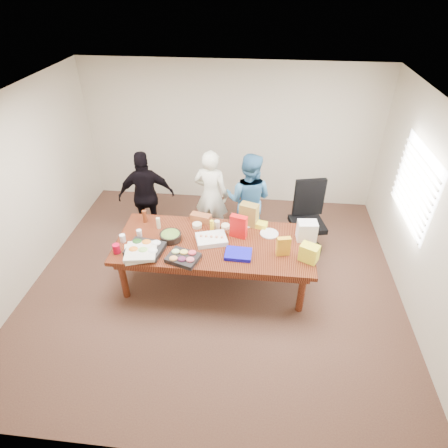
# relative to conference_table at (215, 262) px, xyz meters

# --- Properties ---
(floor) EXTENTS (5.50, 5.00, 0.02)m
(floor) POSITION_rel_conference_table_xyz_m (0.00, 0.00, -0.39)
(floor) COLOR #47301E
(floor) RESTS_ON ground
(ceiling) EXTENTS (5.50, 5.00, 0.02)m
(ceiling) POSITION_rel_conference_table_xyz_m (0.00, 0.00, 2.33)
(ceiling) COLOR white
(ceiling) RESTS_ON wall_back
(wall_back) EXTENTS (5.50, 0.04, 2.70)m
(wall_back) POSITION_rel_conference_table_xyz_m (0.00, 2.50, 0.98)
(wall_back) COLOR beige
(wall_back) RESTS_ON floor
(wall_front) EXTENTS (5.50, 0.04, 2.70)m
(wall_front) POSITION_rel_conference_table_xyz_m (0.00, -2.50, 0.98)
(wall_front) COLOR beige
(wall_front) RESTS_ON floor
(wall_left) EXTENTS (0.04, 5.00, 2.70)m
(wall_left) POSITION_rel_conference_table_xyz_m (-2.75, 0.00, 0.98)
(wall_left) COLOR beige
(wall_left) RESTS_ON floor
(wall_right) EXTENTS (0.04, 5.00, 2.70)m
(wall_right) POSITION_rel_conference_table_xyz_m (2.75, 0.00, 0.98)
(wall_right) COLOR beige
(wall_right) RESTS_ON floor
(window_panel) EXTENTS (0.03, 1.40, 1.10)m
(window_panel) POSITION_rel_conference_table_xyz_m (2.72, 0.60, 1.12)
(window_panel) COLOR white
(window_panel) RESTS_ON wall_right
(window_blinds) EXTENTS (0.04, 1.36, 1.00)m
(window_blinds) POSITION_rel_conference_table_xyz_m (2.68, 0.60, 1.12)
(window_blinds) COLOR beige
(window_blinds) RESTS_ON wall_right
(conference_table) EXTENTS (2.80, 1.20, 0.75)m
(conference_table) POSITION_rel_conference_table_xyz_m (0.00, 0.00, 0.00)
(conference_table) COLOR #4C1C0F
(conference_table) RESTS_ON floor
(office_chair) EXTENTS (0.72, 0.72, 1.18)m
(office_chair) POSITION_rel_conference_table_xyz_m (1.40, 0.90, 0.22)
(office_chair) COLOR black
(office_chair) RESTS_ON floor
(person_center) EXTENTS (0.65, 0.48, 1.61)m
(person_center) POSITION_rel_conference_table_xyz_m (-0.21, 1.20, 0.43)
(person_center) COLOR white
(person_center) RESTS_ON floor
(person_right) EXTENTS (0.90, 0.77, 1.62)m
(person_right) POSITION_rel_conference_table_xyz_m (0.42, 1.12, 0.44)
(person_right) COLOR teal
(person_right) RESTS_ON floor
(person_left) EXTENTS (1.00, 0.61, 1.59)m
(person_left) POSITION_rel_conference_table_xyz_m (-1.30, 1.09, 0.42)
(person_left) COLOR black
(person_left) RESTS_ON floor
(veggie_tray) EXTENTS (0.54, 0.46, 0.07)m
(veggie_tray) POSITION_rel_conference_table_xyz_m (-0.92, -0.30, 0.41)
(veggie_tray) COLOR black
(veggie_tray) RESTS_ON conference_table
(fruit_tray) EXTENTS (0.49, 0.43, 0.06)m
(fruit_tray) POSITION_rel_conference_table_xyz_m (-0.37, -0.42, 0.41)
(fruit_tray) COLOR black
(fruit_tray) RESTS_ON conference_table
(sheet_cake) EXTENTS (0.50, 0.43, 0.07)m
(sheet_cake) POSITION_rel_conference_table_xyz_m (-0.04, 0.02, 0.41)
(sheet_cake) COLOR white
(sheet_cake) RESTS_ON conference_table
(salad_bowl) EXTENTS (0.33, 0.33, 0.10)m
(salad_bowl) POSITION_rel_conference_table_xyz_m (-0.63, 0.00, 0.43)
(salad_bowl) COLOR black
(salad_bowl) RESTS_ON conference_table
(chip_bag_blue) EXTENTS (0.37, 0.28, 0.05)m
(chip_bag_blue) POSITION_rel_conference_table_xyz_m (0.36, -0.26, 0.40)
(chip_bag_blue) COLOR #110FC4
(chip_bag_blue) RESTS_ON conference_table
(chip_bag_red) EXTENTS (0.26, 0.16, 0.35)m
(chip_bag_red) POSITION_rel_conference_table_xyz_m (0.33, 0.18, 0.55)
(chip_bag_red) COLOR red
(chip_bag_red) RESTS_ON conference_table
(chip_bag_yellow) EXTENTS (0.20, 0.11, 0.28)m
(chip_bag_yellow) POSITION_rel_conference_table_xyz_m (0.96, -0.16, 0.51)
(chip_bag_yellow) COLOR gold
(chip_bag_yellow) RESTS_ON conference_table
(chip_bag_orange) EXTENTS (0.18, 0.11, 0.27)m
(chip_bag_orange) POSITION_rel_conference_table_xyz_m (0.36, 0.19, 0.51)
(chip_bag_orange) COLOR #CA3F17
(chip_bag_orange) RESTS_ON conference_table
(mayo_jar) EXTENTS (0.08, 0.08, 0.13)m
(mayo_jar) POSITION_rel_conference_table_xyz_m (-0.00, 0.35, 0.44)
(mayo_jar) COLOR beige
(mayo_jar) RESTS_ON conference_table
(mustard_bottle) EXTENTS (0.07, 0.07, 0.17)m
(mustard_bottle) POSITION_rel_conference_table_xyz_m (-0.07, 0.29, 0.46)
(mustard_bottle) COLOR yellow
(mustard_bottle) RESTS_ON conference_table
(dressing_bottle) EXTENTS (0.08, 0.08, 0.20)m
(dressing_bottle) POSITION_rel_conference_table_xyz_m (-1.12, 0.39, 0.48)
(dressing_bottle) COLOR #622911
(dressing_bottle) RESTS_ON conference_table
(ranch_bottle) EXTENTS (0.07, 0.07, 0.18)m
(ranch_bottle) POSITION_rel_conference_table_xyz_m (-0.87, 0.26, 0.46)
(ranch_bottle) COLOR beige
(ranch_bottle) RESTS_ON conference_table
(banana_bunch) EXTENTS (0.27, 0.20, 0.08)m
(banana_bunch) POSITION_rel_conference_table_xyz_m (0.62, 0.45, 0.41)
(banana_bunch) COLOR yellow
(banana_bunch) RESTS_ON conference_table
(bread_loaf) EXTENTS (0.33, 0.20, 0.12)m
(bread_loaf) POSITION_rel_conference_table_xyz_m (-0.27, 0.50, 0.44)
(bread_loaf) COLOR brown
(bread_loaf) RESTS_ON conference_table
(kraft_bag) EXTENTS (0.30, 0.23, 0.35)m
(kraft_bag) POSITION_rel_conference_table_xyz_m (0.46, 0.50, 0.55)
(kraft_bag) COLOR olive
(kraft_bag) RESTS_ON conference_table
(red_cup) EXTENTS (0.13, 0.13, 0.13)m
(red_cup) POSITION_rel_conference_table_xyz_m (-1.30, -0.37, 0.44)
(red_cup) COLOR #B30322
(red_cup) RESTS_ON conference_table
(clear_cup_a) EXTENTS (0.10, 0.10, 0.11)m
(clear_cup_a) POSITION_rel_conference_table_xyz_m (-1.30, -0.12, 0.43)
(clear_cup_a) COLOR white
(clear_cup_a) RESTS_ON conference_table
(clear_cup_b) EXTENTS (0.08, 0.08, 0.10)m
(clear_cup_b) POSITION_rel_conference_table_xyz_m (-1.10, 0.03, 0.43)
(clear_cup_b) COLOR silver
(clear_cup_b) RESTS_ON conference_table
(pizza_box_lower) EXTENTS (0.52, 0.52, 0.05)m
(pizza_box_lower) POSITION_rel_conference_table_xyz_m (-0.97, -0.37, 0.40)
(pizza_box_lower) COLOR white
(pizza_box_lower) RESTS_ON conference_table
(pizza_box_upper) EXTENTS (0.47, 0.47, 0.05)m
(pizza_box_upper) POSITION_rel_conference_table_xyz_m (-0.95, -0.40, 0.45)
(pizza_box_upper) COLOR beige
(pizza_box_upper) RESTS_ON pizza_box_lower
(plate_a) EXTENTS (0.32, 0.32, 0.02)m
(plate_a) POSITION_rel_conference_table_xyz_m (0.78, 0.28, 0.38)
(plate_a) COLOR silver
(plate_a) RESTS_ON conference_table
(plate_b) EXTENTS (0.26, 0.26, 0.02)m
(plate_b) POSITION_rel_conference_table_xyz_m (0.43, 0.52, 0.38)
(plate_b) COLOR white
(plate_b) RESTS_ON conference_table
(dip_bowl_a) EXTENTS (0.15, 0.15, 0.05)m
(dip_bowl_a) POSITION_rel_conference_table_xyz_m (0.12, 0.36, 0.40)
(dip_bowl_a) COLOR #F8E7B6
(dip_bowl_a) RESTS_ON conference_table
(dip_bowl_b) EXTENTS (0.15, 0.15, 0.06)m
(dip_bowl_b) POSITION_rel_conference_table_xyz_m (-0.31, 0.35, 0.40)
(dip_bowl_b) COLOR beige
(dip_bowl_b) RESTS_ON conference_table
(grocery_bag_white) EXTENTS (0.29, 0.22, 0.29)m
(grocery_bag_white) POSITION_rel_conference_table_xyz_m (1.30, 0.22, 0.52)
(grocery_bag_white) COLOR white
(grocery_bag_white) RESTS_ON conference_table
(grocery_bag_yellow) EXTENTS (0.29, 0.26, 0.24)m
(grocery_bag_yellow) POSITION_rel_conference_table_xyz_m (1.30, -0.25, 0.50)
(grocery_bag_yellow) COLOR yellow
(grocery_bag_yellow) RESTS_ON conference_table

